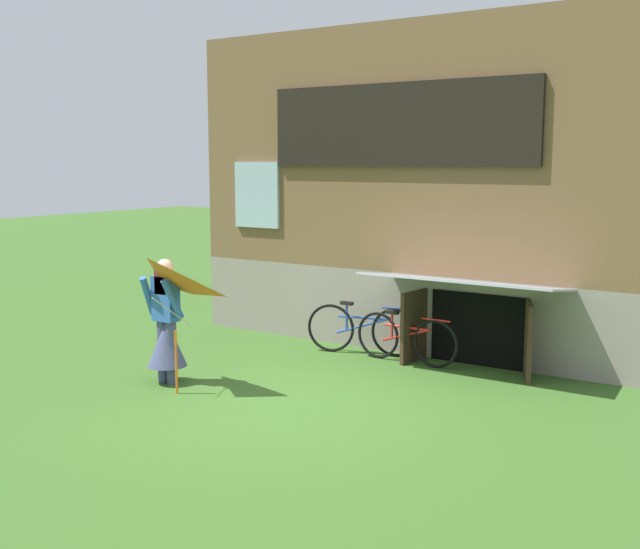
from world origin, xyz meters
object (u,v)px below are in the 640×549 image
object	(u,v)px
bicycle_blue	(363,329)
kite	(148,293)
person	(166,331)
bicycle_red	(406,338)

from	to	relation	value
bicycle_blue	kite	bearing A→B (deg)	-123.28
person	bicycle_red	distance (m)	3.46
kite	bicycle_blue	size ratio (longest dim) A/B	0.94
person	kite	bearing A→B (deg)	-87.36
person	bicycle_blue	bearing A→B (deg)	39.66
kite	person	bearing A→B (deg)	116.28
bicycle_red	person	bearing A→B (deg)	-127.29
kite	bicycle_blue	world-z (taller)	kite
kite	bicycle_red	bearing A→B (deg)	59.79
bicycle_red	bicycle_blue	bearing A→B (deg)	174.60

